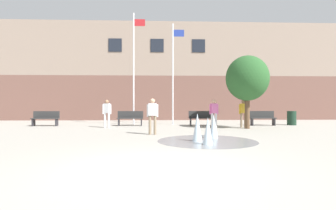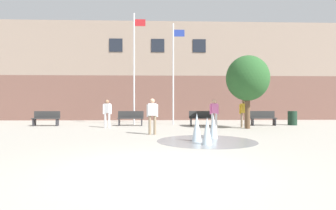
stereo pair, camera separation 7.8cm
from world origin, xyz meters
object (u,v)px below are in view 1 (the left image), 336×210
Objects in this scene: park_bench_far_right at (262,118)px; flagpole_right at (173,71)px; park_bench_under_left_flagpole at (130,118)px; adult_watching at (107,111)px; street_tree_near_building at (247,78)px; park_bench_under_right_flagpole at (201,118)px; adult_near_bench at (214,112)px; adult_in_red at (152,113)px; trash_can at (292,118)px; flagpole_left at (134,65)px; park_bench_left_of_flagpoles at (46,118)px; teen_by_trashcan at (243,111)px.

flagpole_right reaches higher than park_bench_far_right.
park_bench_under_left_flagpole is 1.01× the size of adult_watching.
park_bench_under_right_flagpole is at bearing 134.31° from street_tree_near_building.
park_bench_under_left_flagpole and park_bench_far_right have the same top height.
park_bench_under_left_flagpole is at bearing 143.13° from adult_near_bench.
adult_near_bench and adult_in_red have the same top height.
trash_can is at bearing 5.55° from park_bench_far_right.
adult_watching reaches higher than park_bench_far_right.
flagpole_left reaches higher than trash_can.
adult_watching is at bearing -149.79° from flagpole_right.
park_bench_under_right_flagpole is 1.01× the size of adult_in_red.
park_bench_under_left_flagpole is at bearing -100.27° from flagpole_left.
park_bench_under_right_flagpole is at bearing 64.35° from adult_in_red.
adult_watching is 0.24× the size of flagpole_right.
street_tree_near_building is (11.83, -2.21, 2.27)m from park_bench_left_of_flagpoles.
adult_in_red is at bearing -36.11° from park_bench_left_of_flagpoles.
street_tree_near_building is at bearing 65.79° from teen_by_trashcan.
flagpole_right is 7.41× the size of trash_can.
flagpole_left is 8.15× the size of trash_can.
adult_near_bench is (-1.78, -0.38, 0.00)m from teen_by_trashcan.
adult_near_bench is at bearing -11.24° from park_bench_left_of_flagpoles.
street_tree_near_building reaches higher than adult_near_bench.
adult_in_red reaches higher than park_bench_under_right_flagpole.
park_bench_under_right_flagpole is at bearing -63.13° from teen_by_trashcan.
park_bench_far_right is at bearing -0.75° from park_bench_under_left_flagpole.
park_bench_under_right_flagpole is 5.58m from flagpole_left.
street_tree_near_building reaches higher than teen_by_trashcan.
flagpole_right reaches higher than trash_can.
park_bench_under_right_flagpole is at bearing -27.29° from flagpole_right.
park_bench_under_right_flagpole is 0.24× the size of flagpole_right.
teen_by_trashcan is 6.08m from adult_in_red.
park_bench_left_of_flagpoles is at bearing -179.70° from trash_can.
adult_watching is at bearing -19.15° from park_bench_left_of_flagpoles.
flagpole_left reaches higher than adult_watching.
flagpole_right reaches higher than adult_in_red.
trash_can is (5.85, 0.08, -0.03)m from park_bench_under_right_flagpole.
park_bench_far_right is 9.61m from adult_watching.
teen_by_trashcan reaches higher than park_bench_under_right_flagpole.
park_bench_far_right is at bearing -174.45° from trash_can.
adult_in_red is at bearing -153.83° from adult_near_bench.
adult_near_bench is 1.00× the size of adult_in_red.
park_bench_under_left_flagpole is 4.47m from park_bench_under_right_flagpole.
street_tree_near_building is at bearing -38.61° from flagpole_right.
teen_by_trashcan reaches higher than park_bench_far_right.
flagpole_left is at bearing 180.00° from flagpole_right.
flagpole_left is at bearing -47.35° from teen_by_trashcan.
park_bench_left_of_flagpoles and park_bench_far_right have the same top height.
teen_by_trashcan is 1.00× the size of adult_watching.
park_bench_under_right_flagpole reaches higher than trash_can.
park_bench_left_of_flagpoles is 11.92m from teen_by_trashcan.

